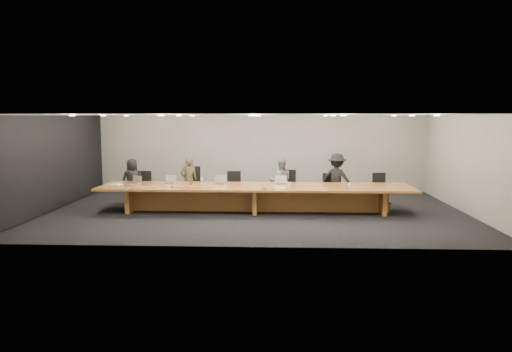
# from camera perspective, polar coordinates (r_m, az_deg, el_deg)

# --- Properties ---
(ground) EXTENTS (12.00, 12.00, 0.00)m
(ground) POSITION_cam_1_polar(r_m,az_deg,el_deg) (14.54, -0.05, -4.06)
(ground) COLOR black
(ground) RESTS_ON ground
(back_wall) EXTENTS (12.00, 0.02, 2.80)m
(back_wall) POSITION_cam_1_polar(r_m,az_deg,el_deg) (18.33, 0.51, 2.61)
(back_wall) COLOR #B6B2A6
(back_wall) RESTS_ON ground
(left_wall_panel) EXTENTS (0.08, 7.84, 2.74)m
(left_wall_panel) POSITION_cam_1_polar(r_m,az_deg,el_deg) (15.77, -22.16, 1.33)
(left_wall_panel) COLOR black
(left_wall_panel) RESTS_ON ground
(conference_table) EXTENTS (9.00, 1.80, 0.75)m
(conference_table) POSITION_cam_1_polar(r_m,az_deg,el_deg) (14.45, -0.05, -2.03)
(conference_table) COLOR #92521F
(conference_table) RESTS_ON ground
(chair_far_left) EXTENTS (0.54, 0.54, 1.02)m
(chair_far_left) POSITION_cam_1_polar(r_m,az_deg,el_deg) (16.31, -12.72, -1.21)
(chair_far_left) COLOR black
(chair_far_left) RESTS_ON ground
(chair_left) EXTENTS (0.66, 0.66, 1.20)m
(chair_left) POSITION_cam_1_polar(r_m,az_deg,el_deg) (15.82, -7.31, -1.03)
(chair_left) COLOR black
(chair_left) RESTS_ON ground
(chair_mid_left) EXTENTS (0.57, 0.57, 1.04)m
(chair_mid_left) POSITION_cam_1_polar(r_m,az_deg,el_deg) (15.77, -2.53, -1.30)
(chair_mid_left) COLOR black
(chair_mid_left) RESTS_ON ground
(chair_mid_right) EXTENTS (0.56, 0.56, 1.09)m
(chair_mid_right) POSITION_cam_1_polar(r_m,az_deg,el_deg) (15.67, 3.77, -1.25)
(chair_mid_right) COLOR black
(chair_mid_right) RESTS_ON ground
(chair_right) EXTENTS (0.62, 0.62, 0.99)m
(chair_right) POSITION_cam_1_polar(r_m,az_deg,el_deg) (15.69, 8.23, -1.49)
(chair_right) COLOR black
(chair_right) RESTS_ON ground
(chair_far_right) EXTENTS (0.60, 0.60, 1.00)m
(chair_far_right) POSITION_cam_1_polar(r_m,az_deg,el_deg) (16.06, 14.11, -1.41)
(chair_far_right) COLOR black
(chair_far_right) RESTS_ON ground
(person_a) EXTENTS (0.79, 0.62, 1.43)m
(person_a) POSITION_cam_1_polar(r_m,az_deg,el_deg) (16.26, -13.92, -0.56)
(person_a) COLOR black
(person_a) RESTS_ON ground
(person_b) EXTENTS (0.63, 0.52, 1.49)m
(person_b) POSITION_cam_1_polar(r_m,az_deg,el_deg) (15.78, -7.69, -0.52)
(person_b) COLOR #36311D
(person_b) RESTS_ON ground
(person_c) EXTENTS (0.81, 0.68, 1.46)m
(person_c) POSITION_cam_1_polar(r_m,az_deg,el_deg) (15.56, 2.83, -0.62)
(person_c) COLOR slate
(person_c) RESTS_ON ground
(person_d) EXTENTS (1.19, 0.94, 1.61)m
(person_d) POSITION_cam_1_polar(r_m,az_deg,el_deg) (15.71, 9.21, -0.35)
(person_d) COLOR black
(person_d) RESTS_ON ground
(laptop_a) EXTENTS (0.37, 0.33, 0.24)m
(laptop_a) POSITION_cam_1_polar(r_m,az_deg,el_deg) (15.29, -13.68, -0.41)
(laptop_a) COLOR beige
(laptop_a) RESTS_ON conference_table
(laptop_b) EXTENTS (0.33, 0.25, 0.25)m
(laptop_b) POSITION_cam_1_polar(r_m,az_deg,el_deg) (15.11, -9.83, -0.38)
(laptop_b) COLOR #C1AD93
(laptop_b) RESTS_ON conference_table
(laptop_c) EXTENTS (0.40, 0.33, 0.27)m
(laptop_c) POSITION_cam_1_polar(r_m,az_deg,el_deg) (14.84, -4.19, -0.39)
(laptop_c) COLOR tan
(laptop_c) RESTS_ON conference_table
(laptop_d) EXTENTS (0.36, 0.28, 0.27)m
(laptop_d) POSITION_cam_1_polar(r_m,az_deg,el_deg) (14.72, 2.82, -0.44)
(laptop_d) COLOR tan
(laptop_d) RESTS_ON conference_table
(water_bottle) EXTENTS (0.07, 0.07, 0.20)m
(water_bottle) POSITION_cam_1_polar(r_m,az_deg,el_deg) (14.75, -6.23, -0.60)
(water_bottle) COLOR #AFC0BB
(water_bottle) RESTS_ON conference_table
(amber_mug) EXTENTS (0.10, 0.10, 0.10)m
(amber_mug) POSITION_cam_1_polar(r_m,az_deg,el_deg) (14.69, -7.41, -0.84)
(amber_mug) COLOR brown
(amber_mug) RESTS_ON conference_table
(paper_cup_near) EXTENTS (0.10, 0.10, 0.09)m
(paper_cup_near) POSITION_cam_1_polar(r_m,az_deg,el_deg) (14.53, 3.82, -0.90)
(paper_cup_near) COLOR silver
(paper_cup_near) RESTS_ON conference_table
(paper_cup_far) EXTENTS (0.10, 0.10, 0.09)m
(paper_cup_far) POSITION_cam_1_polar(r_m,az_deg,el_deg) (14.65, 10.63, -0.94)
(paper_cup_far) COLOR silver
(paper_cup_far) RESTS_ON conference_table
(notepad) EXTENTS (0.34, 0.31, 0.02)m
(notepad) POSITION_cam_1_polar(r_m,az_deg,el_deg) (15.23, -15.62, -0.92)
(notepad) COLOR white
(notepad) RESTS_ON conference_table
(lime_gadget) EXTENTS (0.15, 0.09, 0.02)m
(lime_gadget) POSITION_cam_1_polar(r_m,az_deg,el_deg) (15.23, -15.68, -0.85)
(lime_gadget) COLOR #68C133
(lime_gadget) RESTS_ON notepad
(av_box) EXTENTS (0.23, 0.20, 0.03)m
(av_box) POSITION_cam_1_polar(r_m,az_deg,el_deg) (14.32, -14.46, -1.35)
(av_box) COLOR #A4A4A8
(av_box) RESTS_ON conference_table
(mic_left) EXTENTS (0.11, 0.11, 0.03)m
(mic_left) POSITION_cam_1_polar(r_m,az_deg,el_deg) (14.29, -9.56, -1.24)
(mic_left) COLOR black
(mic_left) RESTS_ON conference_table
(mic_center) EXTENTS (0.16, 0.16, 0.03)m
(mic_center) POSITION_cam_1_polar(r_m,az_deg,el_deg) (13.80, 0.92, -1.42)
(mic_center) COLOR black
(mic_center) RESTS_ON conference_table
(mic_right) EXTENTS (0.13, 0.13, 0.03)m
(mic_right) POSITION_cam_1_polar(r_m,az_deg,el_deg) (14.07, 10.40, -1.38)
(mic_right) COLOR black
(mic_right) RESTS_ON conference_table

